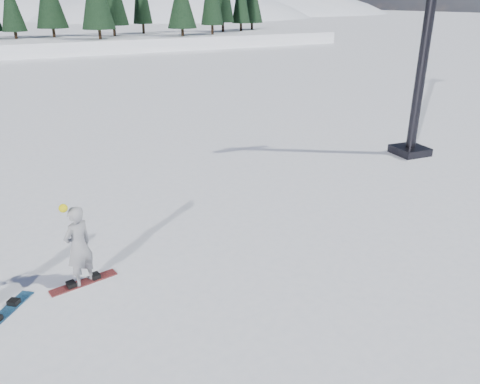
{
  "coord_description": "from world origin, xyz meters",
  "views": [
    {
      "loc": [
        -1.17,
        -8.44,
        5.94
      ],
      "look_at": [
        4.4,
        1.85,
        1.1
      ],
      "focal_mm": 35.0,
      "sensor_mm": 36.0,
      "label": 1
    }
  ],
  "objects": [
    {
      "name": "ground",
      "position": [
        0.0,
        0.0,
        0.0
      ],
      "size": [
        420.0,
        420.0,
        0.0
      ],
      "primitive_type": "plane",
      "color": "white",
      "rests_on": "ground"
    },
    {
      "name": "lift_tower",
      "position": [
        13.8,
        4.48,
        3.41
      ],
      "size": [
        2.32,
        1.37,
        8.37
      ],
      "rotation": [
        0.0,
        0.0,
        -0.1
      ],
      "color": "black",
      "rests_on": "ground"
    },
    {
      "name": "snowboarder_woman",
      "position": [
        -0.01,
        1.13,
        0.95
      ],
      "size": [
        0.82,
        0.73,
        2.04
      ],
      "rotation": [
        0.0,
        0.0,
        3.67
      ],
      "color": "gray",
      "rests_on": "ground"
    },
    {
      "name": "snowboard_loose_a",
      "position": [
        -1.64,
        0.77,
        0.01
      ],
      "size": [
        1.19,
        1.32,
        0.03
      ],
      "primitive_type": "cube",
      "rotation": [
        0.0,
        0.0,
        0.86
      ],
      "color": "#1C659E",
      "rests_on": "ground"
    },
    {
      "name": "snowboard_woman",
      "position": [
        -0.0,
        1.14,
        0.01
      ],
      "size": [
        1.53,
        0.52,
        0.03
      ],
      "primitive_type": "cube",
      "rotation": [
        0.0,
        0.0,
        0.17
      ],
      "color": "maroon",
      "rests_on": "ground"
    }
  ]
}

